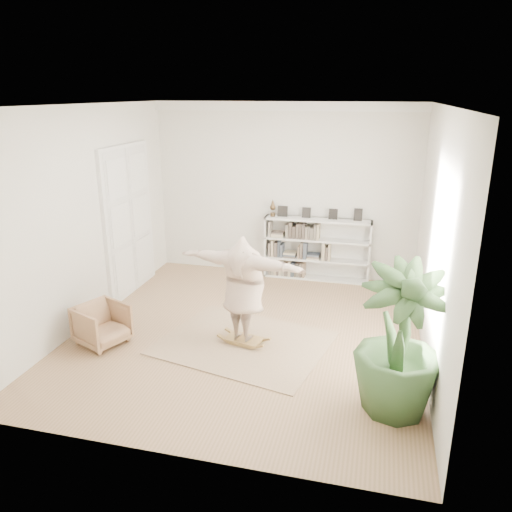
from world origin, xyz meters
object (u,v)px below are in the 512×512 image
(bookshelf, at_px, (316,250))
(houseplant, at_px, (399,341))
(rocker_board, at_px, (244,339))
(armchair, at_px, (102,325))
(person, at_px, (243,286))

(bookshelf, bearing_deg, houseplant, -70.39)
(bookshelf, height_order, rocker_board, bookshelf)
(armchair, bearing_deg, person, -53.32)
(bookshelf, bearing_deg, rocker_board, -102.50)
(bookshelf, bearing_deg, armchair, -127.71)
(armchair, bearing_deg, rocker_board, -53.32)
(rocker_board, distance_m, person, 0.90)
(houseplant, bearing_deg, person, 152.25)
(bookshelf, xyz_separation_m, rocker_board, (-0.70, -3.18, -0.56))
(rocker_board, xyz_separation_m, person, (0.00, 0.00, 0.90))
(armchair, distance_m, person, 2.31)
(bookshelf, height_order, armchair, bookshelf)
(bookshelf, distance_m, rocker_board, 3.30)
(armchair, relative_size, rocker_board, 1.15)
(bookshelf, xyz_separation_m, houseplant, (1.56, -4.37, 0.32))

